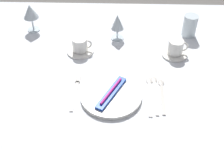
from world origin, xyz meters
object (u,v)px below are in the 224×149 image
at_px(wine_glass_left, 117,23).
at_px(drink_tumbler, 190,27).
at_px(dinner_plate, 111,95).
at_px(spoon_dessert, 155,90).
at_px(coffee_cup_left, 80,44).
at_px(spoon_soup, 150,92).
at_px(coffee_cup_right, 176,47).
at_px(fork_outer, 75,91).
at_px(spoon_tea, 162,92).
at_px(wine_glass_centre, 30,12).
at_px(toothbrush_package, 111,92).

relative_size(wine_glass_left, drink_tumbler, 1.20).
bearing_deg(drink_tumbler, dinner_plate, -129.97).
distance_m(spoon_dessert, coffee_cup_left, 0.44).
relative_size(spoon_soup, coffee_cup_right, 2.34).
height_order(fork_outer, spoon_tea, spoon_tea).
bearing_deg(wine_glass_left, spoon_dessert, -66.64).
distance_m(dinner_plate, coffee_cup_left, 0.35).
distance_m(spoon_soup, spoon_tea, 0.05).
distance_m(fork_outer, wine_glass_centre, 0.57).
xyz_separation_m(spoon_dessert, spoon_tea, (0.03, -0.01, -0.00)).
height_order(toothbrush_package, spoon_tea, toothbrush_package).
height_order(spoon_soup, coffee_cup_left, coffee_cup_left).
xyz_separation_m(fork_outer, coffee_cup_left, (-0.01, 0.28, 0.04)).
height_order(coffee_cup_left, coffee_cup_right, coffee_cup_right).
bearing_deg(fork_outer, coffee_cup_left, 91.53).
height_order(toothbrush_package, wine_glass_centre, wine_glass_centre).
relative_size(dinner_plate, spoon_soup, 1.12).
relative_size(spoon_tea, coffee_cup_left, 2.14).
xyz_separation_m(toothbrush_package, spoon_tea, (0.22, 0.03, -0.02)).
xyz_separation_m(wine_glass_centre, drink_tumbler, (0.84, -0.02, -0.06)).
distance_m(dinner_plate, spoon_soup, 0.17).
xyz_separation_m(dinner_plate, coffee_cup_right, (0.31, 0.30, 0.04)).
distance_m(dinner_plate, fork_outer, 0.16).
bearing_deg(wine_glass_centre, wine_glass_left, -8.16).
bearing_deg(spoon_dessert, wine_glass_left, 113.36).
bearing_deg(spoon_tea, wine_glass_left, 116.30).
height_order(toothbrush_package, coffee_cup_left, coffee_cup_left).
bearing_deg(coffee_cup_right, wine_glass_left, 154.78).
distance_m(dinner_plate, wine_glass_left, 0.44).
xyz_separation_m(toothbrush_package, fork_outer, (-0.15, 0.03, -0.02)).
bearing_deg(coffee_cup_right, spoon_dessert, -114.48).
xyz_separation_m(spoon_dessert, coffee_cup_right, (0.12, 0.26, 0.04)).
xyz_separation_m(fork_outer, spoon_dessert, (0.34, 0.02, 0.00)).
bearing_deg(wine_glass_left, fork_outer, -112.96).
xyz_separation_m(dinner_plate, wine_glass_centre, (-0.44, 0.50, 0.10)).
relative_size(wine_glass_centre, drink_tumbler, 1.31).
bearing_deg(spoon_tea, coffee_cup_right, 71.66).
distance_m(fork_outer, drink_tumbler, 0.72).
distance_m(coffee_cup_left, wine_glass_centre, 0.34).
bearing_deg(spoon_soup, toothbrush_package, -168.26).
bearing_deg(fork_outer, spoon_soup, 1.39).
distance_m(toothbrush_package, fork_outer, 0.16).
bearing_deg(spoon_tea, spoon_soup, 178.64).
distance_m(fork_outer, spoon_dessert, 0.34).
height_order(spoon_soup, coffee_cup_right, coffee_cup_right).
relative_size(spoon_tea, coffee_cup_right, 2.12).
xyz_separation_m(spoon_soup, drink_tumbler, (0.23, 0.44, 0.05)).
bearing_deg(spoon_dessert, coffee_cup_left, 142.45).
bearing_deg(wine_glass_left, drink_tumbler, 6.25).
bearing_deg(toothbrush_package, spoon_tea, 8.64).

